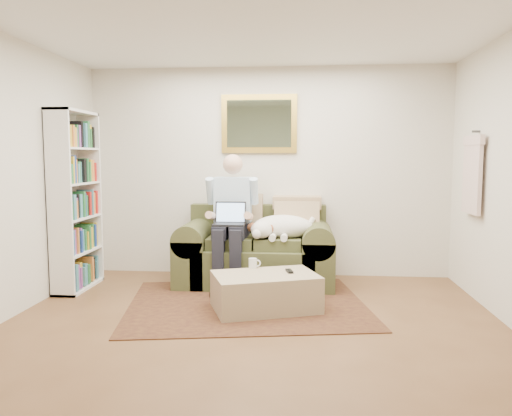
# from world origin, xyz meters

# --- Properties ---
(room_shell) EXTENTS (4.51, 5.00, 2.61)m
(room_shell) POSITION_xyz_m (0.00, 0.35, 1.30)
(room_shell) COLOR brown
(room_shell) RESTS_ON ground
(rug) EXTENTS (2.64, 2.25, 0.01)m
(rug) POSITION_xyz_m (-0.12, 1.15, 0.01)
(rug) COLOR #331714
(rug) RESTS_ON room_shell
(sofa) EXTENTS (1.81, 0.92, 1.08)m
(sofa) POSITION_xyz_m (-0.11, 2.01, 0.31)
(sofa) COLOR #50542C
(sofa) RESTS_ON room_shell
(seated_man) EXTENTS (0.60, 0.85, 1.52)m
(seated_man) POSITION_xyz_m (-0.38, 1.84, 0.76)
(seated_man) COLOR #8CB5D8
(seated_man) RESTS_ON sofa
(laptop) EXTENTS (0.35, 0.28, 0.25)m
(laptop) POSITION_xyz_m (-0.38, 1.77, 0.80)
(laptop) COLOR black
(laptop) RESTS_ON seated_man
(sleeping_dog) EXTENTS (0.74, 0.47, 0.28)m
(sleeping_dog) POSITION_xyz_m (0.22, 1.92, 0.69)
(sleeping_dog) COLOR white
(sleeping_dog) RESTS_ON sofa
(ottoman) EXTENTS (1.14, 0.92, 0.36)m
(ottoman) POSITION_xyz_m (0.08, 0.97, 0.18)
(ottoman) COLOR tan
(ottoman) RESTS_ON room_shell
(coffee_mug) EXTENTS (0.08, 0.08, 0.10)m
(coffee_mug) POSITION_xyz_m (-0.06, 1.23, 0.41)
(coffee_mug) COLOR white
(coffee_mug) RESTS_ON ottoman
(tv_remote) EXTENTS (0.08, 0.16, 0.02)m
(tv_remote) POSITION_xyz_m (0.31, 1.08, 0.37)
(tv_remote) COLOR black
(tv_remote) RESTS_ON ottoman
(bookshelf) EXTENTS (0.28, 0.80, 2.00)m
(bookshelf) POSITION_xyz_m (-2.10, 1.60, 1.00)
(bookshelf) COLOR white
(bookshelf) RESTS_ON room_shell
(wall_mirror) EXTENTS (0.94, 0.04, 0.72)m
(wall_mirror) POSITION_xyz_m (-0.11, 2.47, 1.90)
(wall_mirror) COLOR gold
(wall_mirror) RESTS_ON room_shell
(hanging_shirt) EXTENTS (0.06, 0.52, 0.90)m
(hanging_shirt) POSITION_xyz_m (2.19, 1.60, 1.35)
(hanging_shirt) COLOR beige
(hanging_shirt) RESTS_ON room_shell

